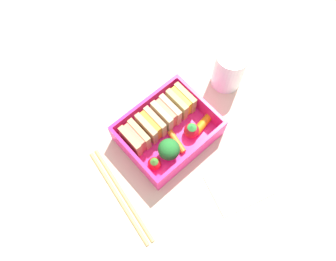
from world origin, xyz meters
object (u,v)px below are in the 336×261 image
(carrot_stick_far_left, at_px, (203,124))
(folded_napkin, at_px, (239,184))
(sandwich_center_right, at_px, (181,101))
(chopstick_pair, at_px, (120,195))
(strawberry_far_left, at_px, (192,130))
(sandwich_center_left, at_px, (151,125))
(drinking_glass, at_px, (229,69))
(carrot_stick_left, at_px, (176,142))
(strawberry_left, at_px, (154,163))
(sandwich_left, at_px, (135,138))
(sandwich_center, at_px, (166,113))
(broccoli_floret, at_px, (169,150))

(carrot_stick_far_left, relative_size, folded_napkin, 0.44)
(sandwich_center_right, height_order, chopstick_pair, sandwich_center_right)
(strawberry_far_left, xyz_separation_m, carrot_stick_far_left, (0.03, -0.00, -0.01))
(sandwich_center_left, bearing_deg, drinking_glass, -4.28)
(carrot_stick_left, distance_m, drinking_glass, 0.18)
(carrot_stick_far_left, bearing_deg, folded_napkin, -102.59)
(sandwich_center_right, height_order, drinking_glass, drinking_glass)
(carrot_stick_left, bearing_deg, folded_napkin, -75.18)
(carrot_stick_far_left, relative_size, chopstick_pair, 0.23)
(carrot_stick_far_left, height_order, drinking_glass, drinking_glass)
(sandwich_center_left, height_order, chopstick_pair, sandwich_center_left)
(strawberry_left, bearing_deg, sandwich_left, 86.15)
(sandwich_center_left, relative_size, sandwich_center, 1.00)
(sandwich_center_left, bearing_deg, strawberry_far_left, -46.98)
(carrot_stick_left, height_order, carrot_stick_far_left, carrot_stick_far_left)
(carrot_stick_left, height_order, drinking_glass, drinking_glass)
(strawberry_far_left, bearing_deg, chopstick_pair, -179.86)
(broccoli_floret, xyz_separation_m, folded_napkin, (0.06, -0.12, -0.04))
(strawberry_far_left, bearing_deg, sandwich_center_left, 133.02)
(strawberry_left, bearing_deg, carrot_stick_far_left, -0.17)
(sandwich_center_right, xyz_separation_m, broccoli_floret, (-0.08, -0.06, 0.00))
(broccoli_floret, height_order, carrot_stick_far_left, broccoli_floret)
(strawberry_left, xyz_separation_m, strawberry_far_left, (0.09, 0.00, 0.00))
(sandwich_center_right, xyz_separation_m, strawberry_far_left, (-0.02, -0.05, -0.01))
(carrot_stick_left, bearing_deg, sandwich_left, 136.74)
(carrot_stick_left, xyz_separation_m, carrot_stick_far_left, (0.06, -0.01, 0.00))
(folded_napkin, bearing_deg, broccoli_floret, 115.49)
(sandwich_center, xyz_separation_m, chopstick_pair, (-0.16, -0.06, -0.03))
(sandwich_left, height_order, strawberry_far_left, sandwich_left)
(strawberry_far_left, xyz_separation_m, chopstick_pair, (-0.17, -0.00, -0.02))
(carrot_stick_far_left, xyz_separation_m, folded_napkin, (-0.03, -0.12, -0.02))
(sandwich_center_right, xyz_separation_m, folded_napkin, (-0.02, -0.18, -0.03))
(sandwich_center, xyz_separation_m, sandwich_center_right, (0.04, 0.00, 0.00))
(sandwich_center_right, relative_size, chopstick_pair, 0.27)
(strawberry_left, xyz_separation_m, broccoli_floret, (0.03, -0.00, 0.01))
(sandwich_left, xyz_separation_m, strawberry_left, (-0.00, -0.06, -0.01))
(strawberry_left, distance_m, broccoli_floret, 0.04)
(sandwich_center_right, relative_size, carrot_stick_left, 1.10)
(sandwich_center, height_order, drinking_glass, drinking_glass)
(sandwich_center_left, height_order, strawberry_far_left, sandwich_center_left)
(chopstick_pair, distance_m, folded_napkin, 0.21)
(sandwich_center, height_order, carrot_stick_far_left, sandwich_center)
(broccoli_floret, distance_m, carrot_stick_left, 0.03)
(carrot_stick_far_left, bearing_deg, sandwich_center_left, 144.00)
(folded_napkin, bearing_deg, carrot_stick_far_left, 77.41)
(carrot_stick_far_left, bearing_deg, chopstick_pair, 179.40)
(broccoli_floret, bearing_deg, sandwich_center_right, 35.32)
(broccoli_floret, height_order, drinking_glass, drinking_glass)
(sandwich_center_right, bearing_deg, chopstick_pair, -164.19)
(carrot_stick_left, relative_size, folded_napkin, 0.46)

